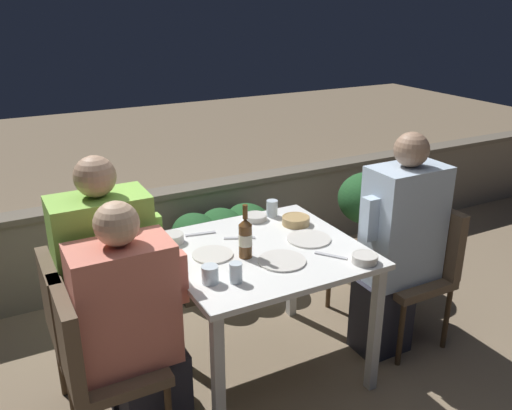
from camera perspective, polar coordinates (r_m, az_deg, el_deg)
The scene contains 26 objects.
ground_plane at distance 3.23m, azimuth 0.60°, elevation -16.84°, with size 16.00×16.00×0.00m, color #847056.
parapet_wall at distance 4.10m, azimuth -8.24°, elevation -2.71°, with size 9.00×0.18×0.68m.
dining_table at distance 2.87m, azimuth 0.65°, elevation -6.32°, with size 0.99×0.92×0.76m.
planter_hedge at distance 3.90m, azimuth -3.42°, elevation -4.06°, with size 0.75×0.47×0.58m.
chair_left_near at distance 2.54m, azimuth -16.84°, elevation -15.07°, with size 0.42×0.42×0.86m.
person_coral_top at distance 2.52m, azimuth -12.65°, elevation -12.57°, with size 0.50×0.26×1.22m.
chair_left_far at distance 2.79m, azimuth -18.34°, elevation -11.65°, with size 0.42×0.42×0.86m.
person_green_blouse at distance 2.75m, azimuth -14.76°, elevation -8.34°, with size 0.51×0.26×1.33m.
chair_right_near at distance 3.36m, azimuth 16.87°, elevation -5.63°, with size 0.42×0.42×0.86m.
person_blue_shirt at distance 3.18m, azimuth 14.66°, elevation -4.21°, with size 0.50×0.26×1.32m.
chair_right_far at distance 3.59m, azimuth 13.09°, elevation -3.50°, with size 0.42×0.42×0.86m.
beer_bottle at distance 2.69m, azimuth -1.13°, elevation -3.43°, with size 0.07×0.07×0.28m.
plate_0 at distance 2.76m, azimuth -4.61°, elevation -5.24°, with size 0.21×0.21×0.01m.
plate_1 at distance 2.69m, azimuth 2.76°, elevation -5.87°, with size 0.24×0.24×0.01m.
plate_2 at distance 2.94m, azimuth 5.58°, elevation -3.57°, with size 0.24×0.24×0.01m.
bowl_0 at distance 2.92m, azimuth -8.83°, elevation -3.42°, with size 0.12×0.12×0.05m.
bowl_1 at distance 3.11m, azimuth 4.22°, elevation -1.58°, with size 0.16×0.16×0.05m.
bowl_2 at distance 3.17m, azimuth -0.08°, elevation -1.25°, with size 0.13×0.13×0.03m.
bowl_3 at distance 2.73m, azimuth 11.38°, elevation -5.49°, with size 0.13×0.13×0.04m.
glass_cup_0 at distance 3.22m, azimuth 1.70°, elevation -0.35°, with size 0.07×0.07×0.10m.
glass_cup_1 at distance 2.49m, azimuth -2.14°, elevation -7.12°, with size 0.06×0.06×0.10m.
glass_cup_2 at distance 2.50m, azimuth -4.86°, elevation -7.30°, with size 0.08×0.08×0.08m.
fork_0 at distance 3.00m, azimuth -5.88°, elevation -3.04°, with size 0.17×0.05×0.01m.
fork_1 at distance 2.94m, azimuth -1.75°, elevation -3.49°, with size 0.16×0.09×0.01m.
fork_2 at distance 2.77m, azimuth 7.89°, elevation -5.30°, with size 0.12×0.15×0.01m.
potted_plant at distance 3.98m, azimuth 11.45°, elevation -1.10°, with size 0.41×0.41×0.83m.
Camera 1 is at (-1.22, -2.23, 1.99)m, focal length 38.00 mm.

